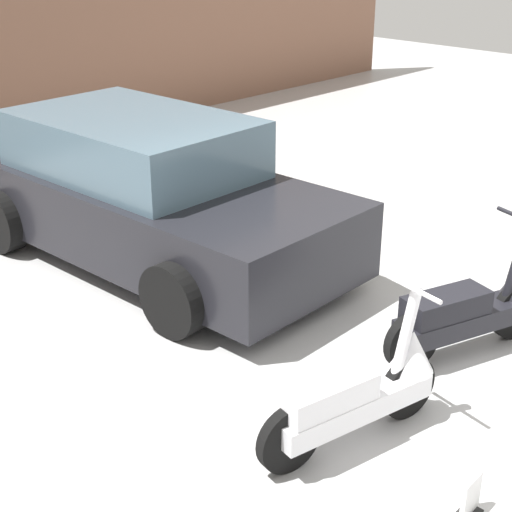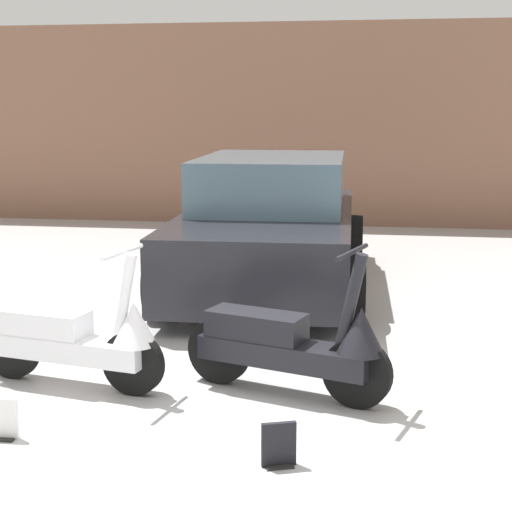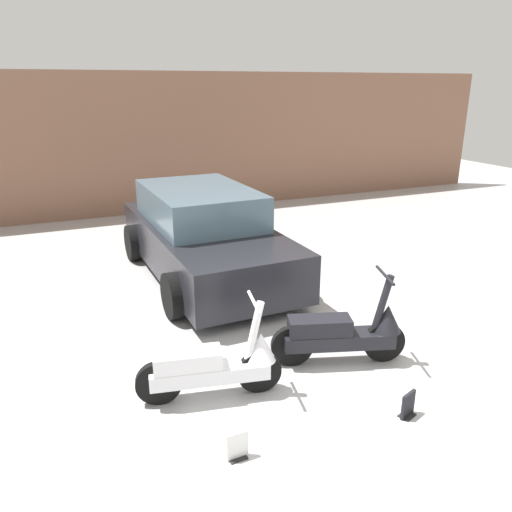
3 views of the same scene
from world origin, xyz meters
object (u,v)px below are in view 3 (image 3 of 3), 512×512
Objects in this scene: placard_near_left_scooter at (237,447)px; placard_near_right_scooter at (408,406)px; scooter_front_left at (216,365)px; scooter_front_right at (345,332)px; car_rear_left at (204,235)px.

placard_near_right_scooter is (1.73, -0.11, 0.00)m from placard_near_left_scooter.
placard_near_left_scooter is 1.73m from placard_near_right_scooter.
scooter_front_left reaches higher than placard_near_right_scooter.
placard_near_right_scooter is (0.03, -1.10, -0.27)m from scooter_front_right.
scooter_front_left is 5.69× the size of placard_near_right_scooter.
placard_near_left_scooter is at bearing -86.88° from scooter_front_left.
scooter_front_left is 1.56m from scooter_front_right.
scooter_front_right is at bearing 30.22° from placard_near_left_scooter.
scooter_front_right is 0.35× the size of car_rear_left.
scooter_front_left is 5.69× the size of placard_near_left_scooter.
scooter_front_right is (1.56, 0.06, 0.02)m from scooter_front_left.
scooter_front_left is at bearing 146.89° from placard_near_right_scooter.
placard_near_left_scooter and placard_near_right_scooter have the same top height.
car_rear_left is 4.51m from placard_near_right_scooter.
placard_near_left_scooter is 1.00× the size of placard_near_right_scooter.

